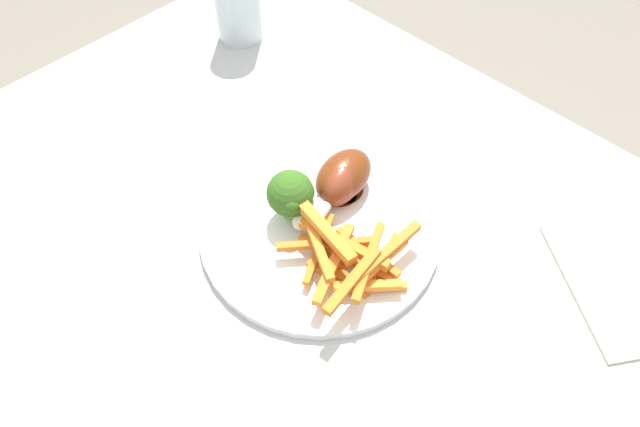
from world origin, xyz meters
name	(u,v)px	position (x,y,z in m)	size (l,w,h in m)	color
dining_table	(331,343)	(0.00, 0.00, 0.64)	(1.15, 0.85, 0.75)	#B7B7BC
dinner_plate	(320,227)	(0.07, -0.06, 0.75)	(0.28, 0.28, 0.01)	white
broccoli_floret_front	(292,195)	(0.11, -0.05, 0.80)	(0.06, 0.05, 0.07)	#93B85C
carrot_fries_pile	(349,257)	(0.01, -0.04, 0.78)	(0.14, 0.15, 0.05)	orange
chicken_drumstick_near	(342,178)	(0.09, -0.11, 0.78)	(0.07, 0.14, 0.05)	#4C1B0B
chicken_drumstick_far	(340,184)	(0.09, -0.10, 0.78)	(0.06, 0.12, 0.05)	#581F12
napkin	(631,281)	(-0.22, -0.25, 0.75)	(0.17, 0.14, 0.00)	beige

